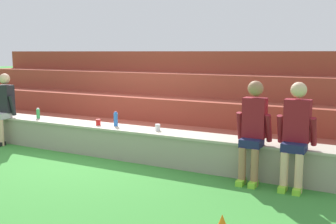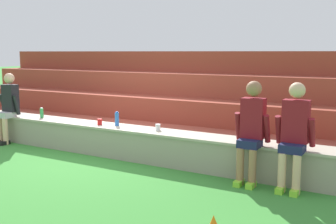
# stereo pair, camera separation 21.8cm
# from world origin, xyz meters

# --- Properties ---
(ground_plane) EXTENTS (80.00, 80.00, 0.00)m
(ground_plane) POSITION_xyz_m (0.00, 0.00, 0.00)
(ground_plane) COLOR #388433
(stone_seating_wall) EXTENTS (8.47, 0.57, 0.55)m
(stone_seating_wall) POSITION_xyz_m (0.00, 0.26, 0.29)
(stone_seating_wall) COLOR gray
(stone_seating_wall) RESTS_ON ground
(brick_bleachers) EXTENTS (9.92, 2.59, 1.92)m
(brick_bleachers) POSITION_xyz_m (0.00, 2.28, 0.72)
(brick_bleachers) COLOR #9B4435
(brick_bleachers) RESTS_ON ground
(person_far_left) EXTENTS (0.50, 0.50, 1.46)m
(person_far_left) POSITION_xyz_m (-2.28, -0.01, 0.79)
(person_far_left) COLOR #DBAD89
(person_far_left) RESTS_ON ground
(person_left_of_center) EXTENTS (0.51, 0.51, 1.49)m
(person_left_of_center) POSITION_xyz_m (3.01, -0.03, 0.81)
(person_left_of_center) COLOR #996B4C
(person_left_of_center) RESTS_ON ground
(person_center) EXTENTS (0.53, 0.52, 1.49)m
(person_center) POSITION_xyz_m (3.61, -0.01, 0.81)
(person_center) COLOR #DBAD89
(person_center) RESTS_ON ground
(water_bottle_near_left) EXTENTS (0.08, 0.08, 0.26)m
(water_bottle_near_left) POSITION_xyz_m (0.33, 0.31, 0.68)
(water_bottle_near_left) COLOR blue
(water_bottle_near_left) RESTS_ON stone_seating_wall
(water_bottle_mid_right) EXTENTS (0.07, 0.07, 0.21)m
(water_bottle_mid_right) POSITION_xyz_m (-1.58, 0.26, 0.65)
(water_bottle_mid_right) COLOR green
(water_bottle_mid_right) RESTS_ON stone_seating_wall
(plastic_cup_middle) EXTENTS (0.09, 0.09, 0.11)m
(plastic_cup_middle) POSITION_xyz_m (1.23, 0.29, 0.61)
(plastic_cup_middle) COLOR white
(plastic_cup_middle) RESTS_ON stone_seating_wall
(plastic_cup_left_end) EXTENTS (0.09, 0.09, 0.11)m
(plastic_cup_left_end) POSITION_xyz_m (-0.00, 0.21, 0.61)
(plastic_cup_left_end) COLOR red
(plastic_cup_left_end) RESTS_ON stone_seating_wall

